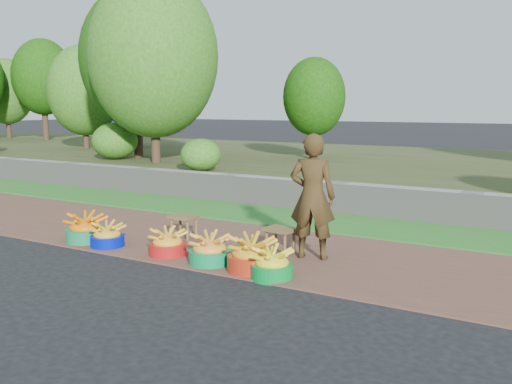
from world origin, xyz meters
The scene contains 15 objects.
ground_plane centered at (0.00, 0.00, 0.00)m, with size 120.00×120.00×0.00m, color black.
dirt_shoulder centered at (0.00, 1.25, 0.01)m, with size 80.00×2.50×0.02m, color brown.
grass_verge centered at (0.00, 3.25, 0.02)m, with size 80.00×1.50×0.04m, color #2D7526.
retaining_wall centered at (0.00, 4.10, 0.28)m, with size 80.00×0.35×0.55m, color gray.
earth_bank centered at (0.00, 9.00, 0.25)m, with size 80.00×10.00×0.50m, color #3C4521.
vegetation centered at (-4.09, 7.34, 2.73)m, with size 35.20×7.88×4.46m.
basin_a centered at (-2.14, 0.34, 0.18)m, with size 0.54×0.54×0.40m.
basin_b centered at (-1.68, 0.29, 0.15)m, with size 0.45×0.45×0.33m.
basin_c centered at (-0.70, 0.35, 0.16)m, with size 0.47×0.47×0.35m.
basin_d centered at (-0.02, 0.30, 0.17)m, with size 0.50×0.50×0.37m.
basin_e centered at (0.56, 0.30, 0.19)m, with size 0.55×0.55×0.41m.
basin_f centered at (0.88, 0.20, 0.15)m, with size 0.46×0.46×0.35m.
stool_left centered at (-1.10, 1.19, 0.28)m, with size 0.37×0.28×0.32m.
stool_right centered at (0.46, 1.15, 0.28)m, with size 0.41×0.33×0.33m.
vendor_woman centered at (0.91, 1.15, 0.79)m, with size 0.56×0.37×1.53m, color black.
Camera 1 is at (3.82, -5.03, 1.87)m, focal length 40.00 mm.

